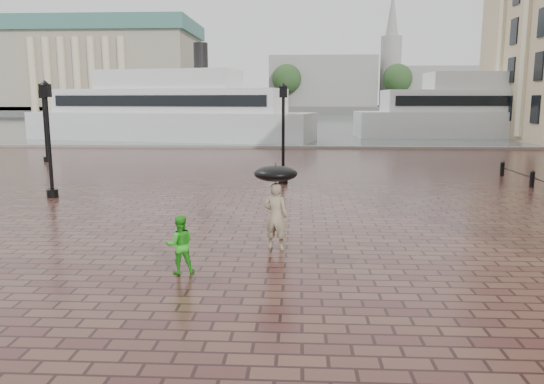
{
  "coord_description": "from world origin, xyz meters",
  "views": [
    {
      "loc": [
        3.76,
        -10.14,
        3.79
      ],
      "look_at": [
        3.04,
        3.59,
        1.4
      ],
      "focal_mm": 35.0,
      "sensor_mm": 36.0,
      "label": 1
    }
  ],
  "objects": [
    {
      "name": "adult_pedestrian",
      "position": [
        3.16,
        3.06,
        0.87
      ],
      "size": [
        0.72,
        0.57,
        1.74
      ],
      "primitive_type": "imported",
      "rotation": [
        0.0,
        0.0,
        2.88
      ],
      "color": "gray",
      "rests_on": "ground"
    },
    {
      "name": "ferry_near",
      "position": [
        -8.66,
        40.44,
        2.7
      ],
      "size": [
        28.16,
        12.07,
        8.99
      ],
      "rotation": [
        0.0,
        0.0,
        -0.21
      ],
      "color": "silver",
      "rests_on": "ground"
    },
    {
      "name": "quay_edge",
      "position": [
        0.0,
        32.0,
        0.0
      ],
      "size": [
        80.0,
        0.6,
        0.3
      ],
      "primitive_type": "cube",
      "color": "slate",
      "rests_on": "ground"
    },
    {
      "name": "umbrella",
      "position": [
        3.16,
        3.06,
        1.96
      ],
      "size": [
        1.1,
        1.1,
        1.15
      ],
      "color": "black",
      "rests_on": "ground"
    },
    {
      "name": "ground",
      "position": [
        0.0,
        0.0,
        0.0
      ],
      "size": [
        300.0,
        300.0,
        0.0
      ],
      "primitive_type": "plane",
      "color": "#3A1C1A",
      "rests_on": "ground"
    },
    {
      "name": "child_pedestrian",
      "position": [
        1.14,
        1.03,
        0.65
      ],
      "size": [
        0.75,
        0.65,
        1.3
      ],
      "primitive_type": "imported",
      "rotation": [
        0.0,
        0.0,
        3.43
      ],
      "color": "green",
      "rests_on": "ground"
    },
    {
      "name": "museum",
      "position": [
        -55.0,
        144.61,
        13.91
      ],
      "size": [
        57.0,
        32.5,
        26.0
      ],
      "color": "gray",
      "rests_on": "ground"
    },
    {
      "name": "far_trees",
      "position": [
        0.0,
        138.0,
        9.42
      ],
      "size": [
        188.0,
        8.0,
        13.5
      ],
      "color": "#2D2119",
      "rests_on": "ground"
    },
    {
      "name": "street_lamps",
      "position": [
        -5.0,
        15.33,
        2.33
      ],
      "size": [
        15.44,
        12.44,
        4.4
      ],
      "color": "black",
      "rests_on": "ground"
    },
    {
      "name": "distant_skyline",
      "position": [
        48.14,
        150.0,
        9.45
      ],
      "size": [
        102.5,
        22.0,
        33.0
      ],
      "color": "gray",
      "rests_on": "ground"
    },
    {
      "name": "far_shore",
      "position": [
        0.0,
        160.0,
        1.0
      ],
      "size": [
        300.0,
        60.0,
        2.0
      ],
      "primitive_type": "cube",
      "color": "#4C4C47",
      "rests_on": "ground"
    },
    {
      "name": "ferry_far",
      "position": [
        23.31,
        45.63,
        2.69
      ],
      "size": [
        27.45,
        7.2,
        8.95
      ],
      "rotation": [
        0.0,
        0.0,
        0.02
      ],
      "color": "silver",
      "rests_on": "ground"
    },
    {
      "name": "harbour_water",
      "position": [
        0.0,
        92.0,
        0.0
      ],
      "size": [
        240.0,
        240.0,
        0.0
      ],
      "primitive_type": "plane",
      "color": "#4B575B",
      "rests_on": "ground"
    }
  ]
}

